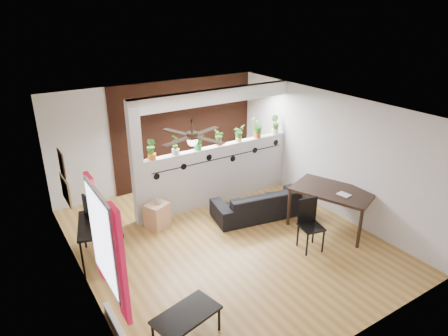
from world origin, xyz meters
TOP-DOWN VIEW (x-y plane):
  - room_shell at (0.00, 0.00)m, footprint 6.30×7.10m
  - partition_wall at (0.80, 1.50)m, footprint 3.60×0.18m
  - ceiling_header at (0.80, 1.50)m, footprint 3.60×0.18m
  - pier_column at (-1.11, 1.50)m, footprint 0.22×0.20m
  - brick_panel at (0.80, 2.97)m, footprint 3.90×0.05m
  - vine_decal at (0.80, 1.40)m, footprint 3.31×0.01m
  - window_assembly at (-2.56, -1.20)m, footprint 0.09×1.30m
  - baseboard_heater at (-2.54, -1.20)m, footprint 0.08×1.00m
  - corkboard at (-2.58, 0.95)m, footprint 0.03×0.60m
  - framed_art at (-2.58, 0.90)m, footprint 0.03×0.34m
  - ceiling_fan at (-0.80, -0.30)m, footprint 1.19×1.19m
  - potted_plant_0 at (-0.78, 1.50)m, footprint 0.27×0.29m
  - potted_plant_1 at (-0.25, 1.50)m, footprint 0.24×0.27m
  - potted_plant_2 at (0.27, 1.50)m, footprint 0.28×0.28m
  - potted_plant_3 at (0.80, 1.50)m, footprint 0.22×0.22m
  - potted_plant_4 at (1.33, 1.50)m, footprint 0.24×0.23m
  - potted_plant_5 at (1.85, 1.50)m, footprint 0.28×0.25m
  - potted_plant_6 at (2.38, 1.50)m, footprint 0.26×0.29m
  - sofa at (1.18, 0.43)m, footprint 2.06×1.11m
  - cube_shelf at (-0.89, 1.16)m, footprint 0.54×0.52m
  - cup at (-0.84, 1.16)m, footprint 0.18×0.18m
  - computer_desk at (-2.25, 0.66)m, footprint 0.81×1.15m
  - monitor at (-2.25, 0.81)m, footprint 0.36×0.17m
  - office_chair at (-2.05, 0.67)m, footprint 0.47×0.47m
  - dining_table at (2.08, -0.72)m, footprint 1.44×1.77m
  - book at (1.98, -1.02)m, footprint 0.21×0.26m
  - folding_chair at (1.19, -1.02)m, footprint 0.48×0.48m
  - coffee_table at (-1.76, -1.79)m, footprint 0.99×0.69m

SIDE VIEW (x-z plane):
  - baseboard_heater at x=-2.54m, z-range 0.00..0.18m
  - cube_shelf at x=-0.89m, z-range 0.00..0.52m
  - sofa at x=1.18m, z-range 0.00..0.57m
  - coffee_table at x=-1.76m, z-range 0.16..0.58m
  - office_chair at x=-2.05m, z-range -0.05..0.86m
  - cup at x=-0.84m, z-range 0.52..0.63m
  - folding_chair at x=1.19m, z-range 0.09..1.07m
  - partition_wall at x=0.80m, z-range 0.00..1.35m
  - computer_desk at x=-2.25m, z-range 0.31..1.06m
  - dining_table at x=2.08m, z-range 0.33..1.16m
  - book at x=1.98m, z-range 0.84..0.86m
  - monitor at x=-2.25m, z-range 0.76..0.96m
  - vine_decal at x=0.80m, z-range 0.93..1.23m
  - room_shell at x=0.00m, z-range -0.15..2.75m
  - pier_column at x=-1.11m, z-range 0.00..2.60m
  - brick_panel at x=0.80m, z-range 0.00..2.60m
  - corkboard at x=-2.58m, z-range 1.12..1.58m
  - window_assembly at x=-2.56m, z-range 0.73..2.28m
  - potted_plant_3 at x=0.80m, z-range 1.36..1.72m
  - potted_plant_4 at x=1.33m, z-range 1.36..1.75m
  - potted_plant_2 at x=0.27m, z-range 1.36..1.79m
  - potted_plant_1 at x=-0.25m, z-range 1.36..1.80m
  - potted_plant_6 at x=2.38m, z-range 1.36..1.82m
  - potted_plant_5 at x=1.85m, z-range 1.36..1.82m
  - potted_plant_0 at x=-0.78m, z-range 1.36..1.82m
  - framed_art at x=-2.58m, z-range 1.63..2.07m
  - ceiling_fan at x=-0.80m, z-range 2.10..2.53m
  - ceiling_header at x=0.80m, z-range 2.30..2.60m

